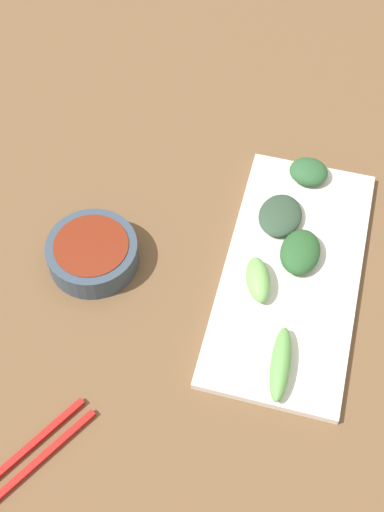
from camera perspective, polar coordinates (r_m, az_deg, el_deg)
name	(u,v)px	position (r m, az deg, el deg)	size (l,w,h in m)	color
tabletop	(212,279)	(0.91, 1.72, -1.96)	(2.10, 2.10, 0.02)	brown
sauce_bowl	(93,253)	(0.91, -8.33, 0.29)	(0.12, 0.12, 0.04)	#354353
serving_plate	(291,273)	(0.91, 8.34, -1.43)	(0.18, 0.38, 0.01)	silver
broccoli_leafy_0	(280,215)	(0.94, 7.41, 3.39)	(0.06, 0.07, 0.02)	#2D4531
broccoli_stalk_1	(281,364)	(0.82, 7.44, -8.94)	(0.02, 0.10, 0.03)	#62A14F
broccoli_leafy_2	(309,172)	(0.99, 9.75, 6.98)	(0.05, 0.05, 0.02)	#2B5731
broccoli_leafy_3	(300,252)	(0.91, 9.06, 0.35)	(0.05, 0.07, 0.03)	#275429
broccoli_stalk_4	(258,280)	(0.87, 5.56, -1.98)	(0.03, 0.07, 0.03)	#75B25B
chopsticks	(9,476)	(0.82, -15.10, -17.39)	(0.14, 0.21, 0.01)	#B21A16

